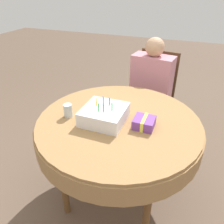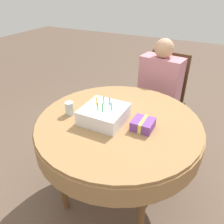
# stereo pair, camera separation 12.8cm
# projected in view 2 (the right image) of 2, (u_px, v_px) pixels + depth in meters

# --- Properties ---
(ground_plane) EXTENTS (12.00, 12.00, 0.00)m
(ground_plane) POSITION_uv_depth(u_px,v_px,m) (117.00, 192.00, 1.91)
(ground_plane) COLOR brown
(dining_table) EXTENTS (1.15, 1.15, 0.76)m
(dining_table) POSITION_uv_depth(u_px,v_px,m) (118.00, 130.00, 1.56)
(dining_table) COLOR #9E7547
(dining_table) RESTS_ON ground_plane
(chair) EXTENTS (0.52, 0.52, 0.96)m
(chair) POSITION_uv_depth(u_px,v_px,m) (161.00, 97.00, 2.37)
(chair) COLOR #4C331E
(chair) RESTS_ON ground_plane
(person) EXTENTS (0.43, 0.33, 1.14)m
(person) POSITION_uv_depth(u_px,v_px,m) (159.00, 85.00, 2.21)
(person) COLOR tan
(person) RESTS_ON ground_plane
(birthday_cake) EXTENTS (0.28, 0.28, 0.16)m
(birthday_cake) POSITION_uv_depth(u_px,v_px,m) (104.00, 114.00, 1.48)
(birthday_cake) COLOR white
(birthday_cake) RESTS_ON dining_table
(drinking_glass) EXTENTS (0.06, 0.06, 0.09)m
(drinking_glass) POSITION_uv_depth(u_px,v_px,m) (70.00, 108.00, 1.56)
(drinking_glass) COLOR silver
(drinking_glass) RESTS_ON dining_table
(gift_box) EXTENTS (0.13, 0.14, 0.07)m
(gift_box) POSITION_uv_depth(u_px,v_px,m) (143.00, 124.00, 1.41)
(gift_box) COLOR #753D99
(gift_box) RESTS_ON dining_table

